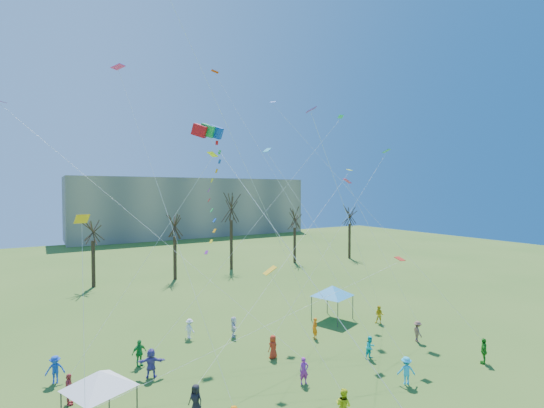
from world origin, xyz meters
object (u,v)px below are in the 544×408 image
distant_building (193,207)px  canopy_tent_blue (332,291)px  big_box_kite (217,198)px  canopy_tent_white (99,379)px

distant_building → canopy_tent_blue: (-12.01, -69.64, -4.84)m
big_box_kite → distant_building: bearing=71.3°
canopy_tent_blue → canopy_tent_white: bearing=-163.3°
big_box_kite → canopy_tent_white: size_ratio=5.36×
canopy_tent_white → canopy_tent_blue: bearing=16.7°
big_box_kite → canopy_tent_blue: (12.86, 3.66, -8.65)m
distant_building → big_box_kite: 77.50m
distant_building → canopy_tent_white: (-32.27, -75.73, -5.05)m
big_box_kite → canopy_tent_blue: size_ratio=4.79×
canopy_tent_white → big_box_kite: bearing=18.2°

